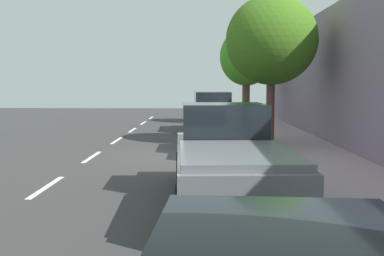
% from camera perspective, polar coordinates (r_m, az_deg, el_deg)
% --- Properties ---
extents(ground, '(58.10, 58.10, 0.00)m').
position_cam_1_polar(ground, '(14.48, -1.21, -3.66)').
color(ground, '#373737').
extents(sidewalk, '(3.25, 36.31, 0.14)m').
position_cam_1_polar(sidewalk, '(14.83, 14.02, -3.35)').
color(sidewalk, '#AC919F').
rests_on(sidewalk, ground).
extents(curb_edge, '(0.16, 36.31, 0.14)m').
position_cam_1_polar(curb_edge, '(14.54, 7.45, -3.39)').
color(curb_edge, gray).
rests_on(curb_edge, ground).
extents(lane_stripe_centre, '(0.14, 35.80, 0.01)m').
position_cam_1_polar(lane_stripe_centre, '(14.66, -12.89, -3.68)').
color(lane_stripe_centre, white).
rests_on(lane_stripe_centre, ground).
extents(lane_stripe_bike_edge, '(0.12, 36.31, 0.01)m').
position_cam_1_polar(lane_stripe_bike_edge, '(14.47, 1.64, -3.66)').
color(lane_stripe_bike_edge, white).
rests_on(lane_stripe_bike_edge, ground).
extents(building_facade, '(0.50, 36.31, 5.34)m').
position_cam_1_polar(building_facade, '(15.18, 21.21, 6.50)').
color(building_facade, gray).
rests_on(building_facade, ground).
extents(parked_pickup_grey_second, '(2.24, 5.40, 1.95)m').
position_cam_1_polar(parked_pickup_grey_second, '(8.61, 4.66, -4.06)').
color(parked_pickup_grey_second, slate).
rests_on(parked_pickup_grey_second, ground).
extents(parked_sedan_black_mid, '(1.93, 4.44, 1.52)m').
position_cam_1_polar(parked_sedan_black_mid, '(15.37, 3.48, -0.30)').
color(parked_sedan_black_mid, black).
rests_on(parked_sedan_black_mid, ground).
extents(parked_suv_silver_far, '(2.13, 4.78, 1.99)m').
position_cam_1_polar(parked_suv_silver_far, '(22.03, 2.56, 2.23)').
color(parked_suv_silver_far, '#B7BABF').
rests_on(parked_suv_silver_far, ground).
extents(bicycle_at_curb, '(1.46, 1.05, 0.77)m').
position_cam_1_polar(bicycle_at_curb, '(14.46, 5.63, -2.18)').
color(bicycle_at_curb, black).
rests_on(bicycle_at_curb, ground).
extents(cyclist_with_backpack, '(0.55, 0.53, 1.67)m').
position_cam_1_polar(cyclist_with_backpack, '(13.98, 6.67, 0.14)').
color(cyclist_with_backpack, '#C6B284').
rests_on(cyclist_with_backpack, ground).
extents(street_tree_mid_block, '(3.44, 3.44, 5.56)m').
position_cam_1_polar(street_tree_mid_block, '(17.05, 10.30, 11.14)').
color(street_tree_mid_block, brown).
rests_on(street_tree_mid_block, sidewalk).
extents(street_tree_far_end, '(3.12, 3.12, 5.53)m').
position_cam_1_polar(street_tree_far_end, '(26.19, 7.10, 9.11)').
color(street_tree_far_end, brown).
rests_on(street_tree_far_end, sidewalk).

